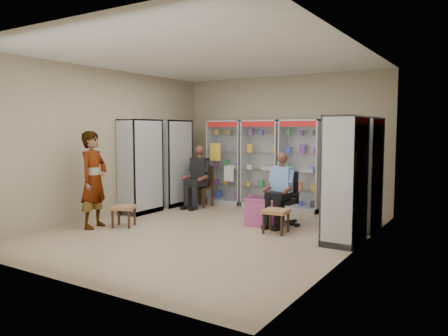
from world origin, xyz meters
The scene contains 18 objects.
floor centered at (0.00, 0.00, 0.00)m, with size 6.00×6.00×0.00m, color tan.
room_shell centered at (0.00, 0.00, 1.97)m, with size 5.02×6.02×3.01m.
cabinet_back_left centered at (-1.30, 2.73, 1.00)m, with size 0.90×0.50×2.00m, color #9FA2A6.
cabinet_back_mid centered at (-0.35, 2.73, 1.00)m, with size 0.90×0.50×2.00m, color #AEB0B5.
cabinet_back_right centered at (0.60, 2.73, 1.00)m, with size 0.90×0.50×2.00m, color silver.
cabinet_right_far centered at (2.23, 1.60, 1.00)m, with size 0.50×0.90×2.00m, color #A2A4A9.
cabinet_right_near centered at (2.23, 0.50, 1.00)m, with size 0.50×0.90×2.00m, color silver.
cabinet_left_far centered at (-2.23, 1.80, 1.00)m, with size 0.50×0.90×2.00m, color #A3A6AA.
cabinet_left_near centered at (-2.23, 0.70, 1.00)m, with size 0.50×0.90×2.00m, color silver.
wooden_chair centered at (-1.55, 2.00, 0.47)m, with size 0.42×0.42×0.94m, color #322313.
seated_customer centered at (-1.55, 1.95, 0.67)m, with size 0.44×0.60×1.34m, color black, non-canonical shape.
office_chair centered at (0.88, 1.19, 0.50)m, with size 0.55×0.55×1.00m, color black.
seated_shopkeeper centered at (0.88, 1.14, 0.64)m, with size 0.42×0.58×1.28m, color #77A0EB, non-canonical shape.
pink_trunk centered at (0.54, 1.00, 0.26)m, with size 0.54×0.52×0.52m, color #C64FAB.
tea_glass centered at (0.60, 0.99, 0.57)m, with size 0.07×0.07×0.10m, color #601B08.
woven_stool_a centered at (1.04, 0.54, 0.21)m, with size 0.41×0.41×0.41m, color #A16843.
woven_stool_b centered at (-1.55, -0.49, 0.19)m, with size 0.39×0.39×0.39m, color #AF8149.
standing_man centered at (-1.95, -0.83, 0.88)m, with size 0.64×0.42×1.76m, color #98979A.
Camera 1 is at (4.21, -6.23, 1.78)m, focal length 35.00 mm.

